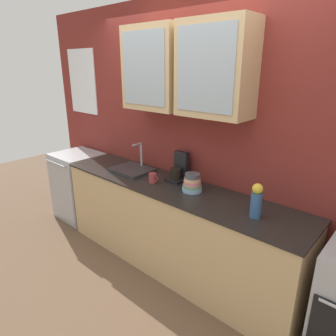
# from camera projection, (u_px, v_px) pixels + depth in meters

# --- Properties ---
(ground_plane) EXTENTS (10.00, 10.00, 0.00)m
(ground_plane) POSITION_uv_depth(u_px,v_px,m) (171.00, 264.00, 3.19)
(ground_plane) COLOR brown
(back_wall_unit) EXTENTS (4.65, 0.42, 2.64)m
(back_wall_unit) POSITION_uv_depth(u_px,v_px,m) (192.00, 125.00, 2.94)
(back_wall_unit) COLOR maroon
(back_wall_unit) RESTS_ON ground_plane
(counter) EXTENTS (2.69, 0.60, 0.90)m
(counter) POSITION_uv_depth(u_px,v_px,m) (172.00, 227.00, 3.05)
(counter) COLOR tan
(counter) RESTS_ON ground_plane
(sink_faucet) EXTENTS (0.43, 0.35, 0.30)m
(sink_faucet) POSITION_uv_depth(u_px,v_px,m) (132.00, 169.00, 3.30)
(sink_faucet) COLOR #2D2D30
(sink_faucet) RESTS_ON counter
(bowl_stack) EXTENTS (0.18, 0.18, 0.17)m
(bowl_stack) POSITION_uv_depth(u_px,v_px,m) (192.00, 183.00, 2.76)
(bowl_stack) COLOR #8CB7E0
(bowl_stack) RESTS_ON counter
(vase) EXTENTS (0.09, 0.09, 0.28)m
(vase) POSITION_uv_depth(u_px,v_px,m) (256.00, 201.00, 2.26)
(vase) COLOR #33598C
(vase) RESTS_ON counter
(cup_near_sink) EXTENTS (0.12, 0.08, 0.10)m
(cup_near_sink) POSITION_uv_depth(u_px,v_px,m) (153.00, 178.00, 2.97)
(cup_near_sink) COLOR #993838
(cup_near_sink) RESTS_ON counter
(dishwasher) EXTENTS (0.58, 0.59, 0.90)m
(dishwasher) POSITION_uv_depth(u_px,v_px,m) (79.00, 185.00, 4.09)
(dishwasher) COLOR #ADAFB5
(dishwasher) RESTS_ON ground_plane
(coffee_maker) EXTENTS (0.17, 0.20, 0.29)m
(coffee_maker) POSITION_uv_depth(u_px,v_px,m) (179.00, 170.00, 3.02)
(coffee_maker) COLOR black
(coffee_maker) RESTS_ON counter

